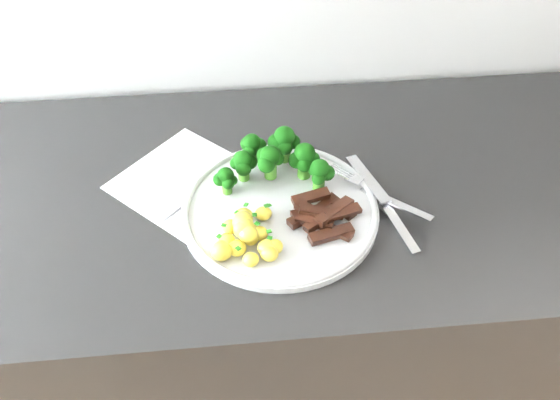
{
  "coord_description": "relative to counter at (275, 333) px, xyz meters",
  "views": [
    {
      "loc": [
        -0.06,
        1.01,
        1.53
      ],
      "look_at": [
        0.0,
        1.63,
        0.9
      ],
      "focal_mm": 36.89,
      "sensor_mm": 36.0,
      "label": 1
    }
  ],
  "objects": [
    {
      "name": "potatoes",
      "position": [
        -0.05,
        -0.12,
        0.46
      ],
      "size": [
        0.1,
        0.11,
        0.04
      ],
      "color": "#FFF059",
      "rests_on": "plate"
    },
    {
      "name": "beef_strips",
      "position": [
        0.07,
        -0.08,
        0.46
      ],
      "size": [
        0.12,
        0.1,
        0.03
      ],
      "color": "black",
      "rests_on": "plate"
    },
    {
      "name": "broccoli",
      "position": [
        0.01,
        0.02,
        0.49
      ],
      "size": [
        0.19,
        0.12,
        0.08
      ],
      "color": "#346C1A",
      "rests_on": "plate"
    },
    {
      "name": "counter",
      "position": [
        0.0,
        0.0,
        0.0
      ],
      "size": [
        2.31,
        0.58,
        0.87
      ],
      "color": "black",
      "rests_on": "ground"
    },
    {
      "name": "plate",
      "position": [
        0.01,
        -0.05,
        0.44
      ],
      "size": [
        0.31,
        0.31,
        0.02
      ],
      "color": "silver",
      "rests_on": "counter"
    },
    {
      "name": "recipe_paper",
      "position": [
        -0.11,
        0.01,
        0.44
      ],
      "size": [
        0.34,
        0.34,
        0.0
      ],
      "color": "white",
      "rests_on": "counter"
    },
    {
      "name": "fork",
      "position": [
        0.17,
        -0.05,
        0.45
      ],
      "size": [
        0.14,
        0.15,
        0.02
      ],
      "color": "silver",
      "rests_on": "plate"
    },
    {
      "name": "knife",
      "position": [
        0.18,
        -0.08,
        0.44
      ],
      "size": [
        0.08,
        0.22,
        0.03
      ],
      "color": "silver",
      "rests_on": "plate"
    }
  ]
}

